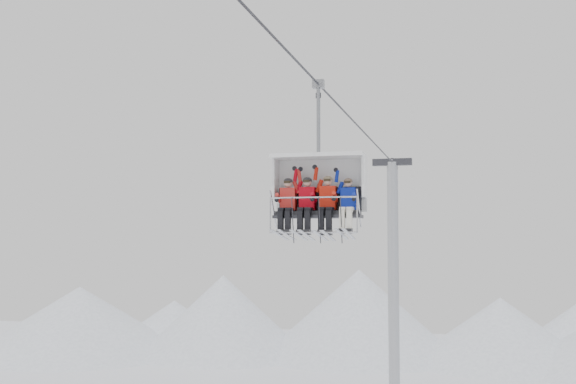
% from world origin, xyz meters
% --- Properties ---
extents(ridgeline, '(72.00, 21.00, 7.00)m').
position_xyz_m(ridgeline, '(-1.58, 42.05, 2.84)').
color(ridgeline, white).
rests_on(ridgeline, ground).
extents(lift_tower_right, '(2.00, 1.80, 13.48)m').
position_xyz_m(lift_tower_right, '(0.00, 22.00, 5.78)').
color(lift_tower_right, '#A2A4A9').
rests_on(lift_tower_right, ground).
extents(haul_cable, '(0.06, 50.00, 0.06)m').
position_xyz_m(haul_cable, '(0.00, 0.00, 13.30)').
color(haul_cable, '#323237').
rests_on(haul_cable, lift_tower_left).
extents(chairlift_carrier, '(2.39, 1.17, 3.98)m').
position_xyz_m(chairlift_carrier, '(0.00, 3.37, 10.68)').
color(chairlift_carrier, black).
rests_on(chairlift_carrier, haul_cable).
extents(skier_far_left, '(0.39, 1.69, 1.58)m').
position_xyz_m(skier_far_left, '(-0.78, 3.06, 10.20)').
color(skier_far_left, red).
rests_on(skier_far_left, chairlift_carrier).
extents(skier_center_left, '(0.40, 1.69, 1.60)m').
position_xyz_m(skier_center_left, '(-0.28, 3.06, 10.20)').
color(skier_center_left, '#B00410').
rests_on(skier_center_left, chairlift_carrier).
extents(skier_center_right, '(0.41, 1.69, 1.63)m').
position_xyz_m(skier_center_right, '(0.26, 3.06, 10.21)').
color(skier_center_right, red).
rests_on(skier_center_right, chairlift_carrier).
extents(skier_far_right, '(0.38, 1.69, 1.53)m').
position_xyz_m(skier_far_right, '(0.78, 3.05, 10.18)').
color(skier_far_right, '#0C1F95').
rests_on(skier_far_right, chairlift_carrier).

